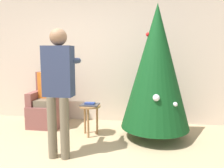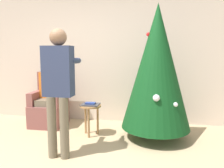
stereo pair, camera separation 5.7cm
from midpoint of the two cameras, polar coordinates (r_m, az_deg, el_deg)
The scene contains 8 objects.
wall_back at distance 4.51m, azimuth -1.95°, elevation 7.35°, with size 8.00×0.06×2.70m.
christmas_tree at distance 3.58m, azimuth 12.05°, elevation 4.37°, with size 1.11×1.11×2.17m.
armchair at distance 4.47m, azimuth -15.61°, elevation -5.64°, with size 0.60×0.61×1.03m.
person_seated at distance 4.39m, azimuth -15.91°, elevation -1.80°, with size 0.36×0.46×1.24m.
person_standing at distance 2.95m, azimuth -13.28°, elevation 0.62°, with size 0.41×0.57×1.71m.
side_stool at distance 3.76m, azimuth -5.19°, elevation -7.01°, with size 0.36×0.36×0.53m.
laptop at distance 3.74m, azimuth -5.21°, elevation -5.34°, with size 0.30×0.25×0.02m.
book at distance 3.73m, azimuth -5.22°, elevation -5.01°, with size 0.17×0.11×0.02m.
Camera 2 is at (0.95, -2.18, 1.38)m, focal length 35.00 mm.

